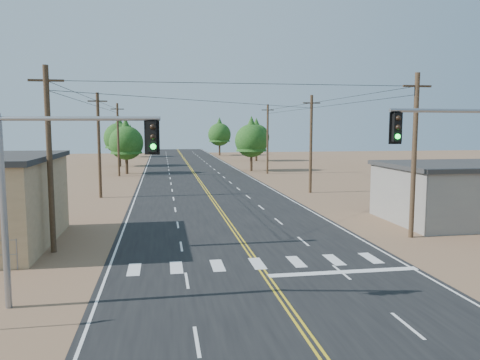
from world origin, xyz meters
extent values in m
plane|color=#825F46|center=(0.00, 0.00, 0.00)|extent=(220.00, 220.00, 0.00)
cube|color=black|center=(0.00, 30.00, 0.01)|extent=(15.00, 200.00, 0.02)
cylinder|color=gray|center=(-11.50, 9.00, 0.75)|extent=(0.06, 0.06, 1.50)
cylinder|color=#4C3826|center=(-10.50, 12.00, 5.00)|extent=(0.30, 0.30, 10.00)
cube|color=#4C3826|center=(-10.50, 12.00, 9.20)|extent=(1.80, 0.12, 0.12)
cylinder|color=#4C3826|center=(-10.50, 32.00, 5.00)|extent=(0.30, 0.30, 10.00)
cube|color=#4C3826|center=(-10.50, 32.00, 9.20)|extent=(1.80, 0.12, 0.12)
cylinder|color=#4C3826|center=(-10.50, 52.00, 5.00)|extent=(0.30, 0.30, 10.00)
cube|color=#4C3826|center=(-10.50, 52.00, 9.20)|extent=(1.80, 0.12, 0.12)
cylinder|color=#4C3826|center=(10.50, 12.00, 5.00)|extent=(0.30, 0.30, 10.00)
cube|color=#4C3826|center=(10.50, 12.00, 9.20)|extent=(1.80, 0.12, 0.12)
cylinder|color=#4C3826|center=(10.50, 32.00, 5.00)|extent=(0.30, 0.30, 10.00)
cube|color=#4C3826|center=(10.50, 32.00, 9.20)|extent=(1.80, 0.12, 0.12)
cylinder|color=#4C3826|center=(10.50, 52.00, 5.00)|extent=(0.30, 0.30, 10.00)
cube|color=#4C3826|center=(10.50, 52.00, 9.20)|extent=(1.80, 0.12, 0.12)
cylinder|color=gray|center=(-10.38, 4.00, 3.49)|extent=(0.24, 0.24, 6.98)
cylinder|color=gray|center=(-7.50, 3.47, 7.08)|extent=(5.79, 1.22, 0.16)
cube|color=black|center=(-4.92, 2.99, 6.43)|extent=(0.40, 0.36, 1.10)
sphere|color=black|center=(-4.89, 2.81, 6.78)|extent=(0.20, 0.20, 0.20)
sphere|color=black|center=(-4.89, 2.81, 6.43)|extent=(0.20, 0.20, 0.20)
sphere|color=#0CE533|center=(-4.89, 2.81, 6.08)|extent=(0.20, 0.20, 0.20)
cylinder|color=gray|center=(7.74, 3.77, 7.45)|extent=(6.53, 0.63, 0.17)
cube|color=black|center=(4.79, 3.56, 6.77)|extent=(0.39, 0.34, 1.15)
sphere|color=black|center=(4.78, 3.37, 7.13)|extent=(0.21, 0.21, 0.21)
sphere|color=black|center=(4.78, 3.37, 6.77)|extent=(0.21, 0.21, 0.21)
sphere|color=#0CE533|center=(4.78, 3.37, 6.40)|extent=(0.21, 0.21, 0.21)
cylinder|color=#3F2D1E|center=(-9.68, 55.22, 1.47)|extent=(0.43, 0.43, 2.94)
cone|color=#194614|center=(-9.68, 55.22, 5.55)|extent=(4.57, 4.57, 5.22)
sphere|color=#194614|center=(-9.68, 55.22, 4.49)|extent=(4.89, 4.89, 4.89)
cylinder|color=#3F2D1E|center=(-11.81, 68.79, 1.59)|extent=(0.40, 0.40, 3.17)
cone|color=#194614|center=(-11.81, 68.79, 5.99)|extent=(4.94, 4.94, 5.64)
sphere|color=#194614|center=(-11.81, 68.79, 4.85)|extent=(5.29, 5.29, 5.29)
cylinder|color=#3F2D1E|center=(-11.63, 94.59, 1.33)|extent=(0.41, 0.41, 2.67)
cone|color=#194614|center=(-11.63, 94.59, 5.04)|extent=(4.15, 4.15, 4.74)
sphere|color=#194614|center=(-11.63, 94.59, 4.07)|extent=(4.44, 4.44, 4.44)
cylinder|color=#3F2D1E|center=(9.00, 56.65, 1.53)|extent=(0.40, 0.40, 3.06)
cone|color=#194614|center=(9.00, 56.65, 5.77)|extent=(4.76, 4.76, 5.43)
sphere|color=#194614|center=(9.00, 56.65, 4.67)|extent=(5.10, 5.10, 5.10)
cylinder|color=#3F2D1E|center=(14.00, 77.48, 1.55)|extent=(0.49, 0.49, 3.10)
cone|color=#194614|center=(14.00, 77.48, 5.85)|extent=(4.82, 4.82, 5.51)
sphere|color=#194614|center=(14.00, 77.48, 4.73)|extent=(5.16, 5.16, 5.16)
cylinder|color=#3F2D1E|center=(9.00, 97.11, 1.63)|extent=(0.44, 0.44, 3.27)
cone|color=#194614|center=(9.00, 97.11, 6.17)|extent=(5.08, 5.08, 5.81)
sphere|color=#194614|center=(9.00, 97.11, 4.99)|extent=(5.45, 5.45, 5.45)
camera|label=1|loc=(-4.57, -14.17, 6.78)|focal=35.00mm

